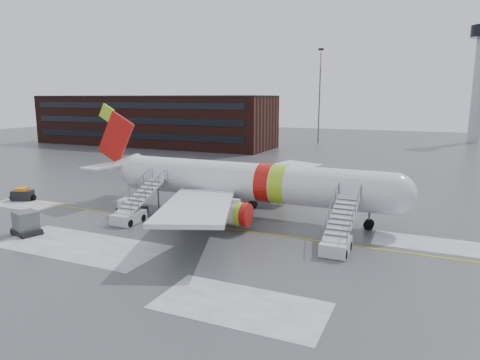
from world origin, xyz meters
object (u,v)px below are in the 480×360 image
at_px(airliner, 239,181).
at_px(airstair_aft, 133,210).
at_px(pushback_tug, 130,208).
at_px(baggage_tractor, 23,195).
at_px(airstair_fwd, 338,237).
at_px(uld_container, 26,224).

height_order(airliner, airstair_aft, airliner).
bearing_deg(pushback_tug, baggage_tractor, 179.84).
bearing_deg(airstair_fwd, baggage_tractor, 177.47).
relative_size(airliner, pushback_tug, 11.12).
distance_m(airliner, airstair_aft, 10.90).
distance_m(airliner, uld_container, 20.06).
distance_m(airstair_aft, uld_container, 9.38).
xyz_separation_m(airstair_fwd, baggage_tractor, (-37.01, 1.64, -0.43)).
distance_m(pushback_tug, baggage_tractor, 15.58).
height_order(airliner, pushback_tug, airliner).
relative_size(airstair_fwd, baggage_tractor, 2.52).
height_order(airstair_fwd, baggage_tractor, airstair_fwd).
height_order(airstair_fwd, pushback_tug, airstair_fwd).
xyz_separation_m(airstair_fwd, uld_container, (-25.84, -7.19, -0.11)).
height_order(uld_container, baggage_tractor, uld_container).
height_order(airstair_aft, uld_container, airstair_aft).
bearing_deg(uld_container, airstair_fwd, 15.55).
height_order(airliner, airstair_fwd, airliner).
xyz_separation_m(airliner, baggage_tractor, (-25.59, -4.90, -2.78)).
bearing_deg(airstair_fwd, uld_container, -164.45).
distance_m(airstair_fwd, airstair_aft, 19.82).
bearing_deg(uld_container, pushback_tug, 63.35).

